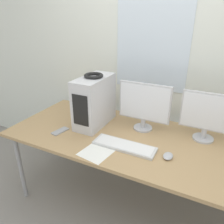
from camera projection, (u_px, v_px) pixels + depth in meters
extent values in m
cube|color=silver|center=(177.00, 53.00, 1.95)|extent=(8.00, 0.06, 2.70)
cube|color=silver|center=(152.00, 35.00, 1.95)|extent=(0.69, 0.01, 1.00)
cube|color=tan|center=(152.00, 144.00, 1.74)|extent=(2.45, 0.89, 0.03)
cylinder|color=#99999E|center=(20.00, 167.00, 2.06)|extent=(0.04, 0.04, 0.71)
cylinder|color=#99999E|center=(68.00, 132.00, 2.66)|extent=(0.04, 0.04, 0.71)
cube|color=silver|center=(95.00, 101.00, 1.94)|extent=(0.21, 0.44, 0.44)
cube|color=black|center=(80.00, 110.00, 1.76)|extent=(0.14, 0.00, 0.26)
torus|color=black|center=(94.00, 76.00, 1.85)|extent=(0.16, 0.16, 0.03)
cylinder|color=#B7B7BC|center=(143.00, 128.00, 1.94)|extent=(0.16, 0.16, 0.02)
cylinder|color=#B7B7BC|center=(143.00, 123.00, 1.92)|extent=(0.04, 0.04, 0.09)
cube|color=#B7B7BC|center=(145.00, 102.00, 1.84)|extent=(0.45, 0.03, 0.32)
cube|color=white|center=(144.00, 103.00, 1.82)|extent=(0.42, 0.00, 0.30)
cylinder|color=#B7B7BC|center=(203.00, 138.00, 1.78)|extent=(0.16, 0.16, 0.02)
cylinder|color=#B7B7BC|center=(204.00, 133.00, 1.76)|extent=(0.04, 0.04, 0.09)
cube|color=#B7B7BC|center=(208.00, 112.00, 1.68)|extent=(0.41, 0.03, 0.30)
cube|color=white|center=(208.00, 113.00, 1.67)|extent=(0.38, 0.00, 0.28)
cube|color=silver|center=(124.00, 146.00, 1.67)|extent=(0.49, 0.15, 0.02)
cube|color=white|center=(124.00, 145.00, 1.67)|extent=(0.45, 0.13, 0.00)
ellipsoid|color=#B2B2B7|center=(168.00, 156.00, 1.55)|extent=(0.07, 0.10, 0.03)
cube|color=#99999E|center=(60.00, 131.00, 1.89)|extent=(0.09, 0.16, 0.01)
cube|color=white|center=(99.00, 150.00, 1.64)|extent=(0.25, 0.32, 0.00)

